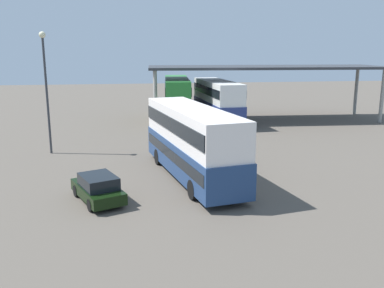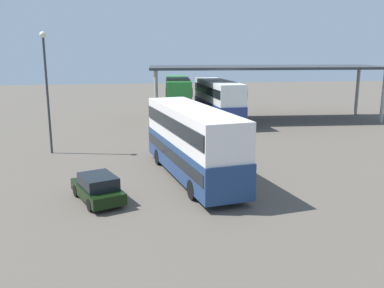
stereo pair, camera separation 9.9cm
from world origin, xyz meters
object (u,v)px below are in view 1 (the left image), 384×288
at_px(double_decker_near_canopy, 177,97).
at_px(lamppost_tall, 46,79).
at_px(parked_hatchback, 98,188).
at_px(double_decker_main, 192,140).
at_px(double_decker_mid_row, 217,100).

height_order(double_decker_near_canopy, lamppost_tall, lamppost_tall).
height_order(parked_hatchback, double_decker_near_canopy, double_decker_near_canopy).
xyz_separation_m(double_decker_main, double_decker_mid_row, (5.30, 18.12, 0.04)).
height_order(double_decker_main, lamppost_tall, lamppost_tall).
bearing_deg(double_decker_mid_row, double_decker_main, 159.73).
relative_size(double_decker_main, double_decker_mid_row, 1.05).
bearing_deg(double_decker_near_canopy, double_decker_main, -179.23).
bearing_deg(lamppost_tall, double_decker_near_canopy, 50.60).
relative_size(double_decker_mid_row, lamppost_tall, 1.26).
distance_m(double_decker_main, double_decker_mid_row, 18.88).
bearing_deg(double_decker_main, parked_hatchback, 110.83).
bearing_deg(double_decker_near_canopy, double_decker_mid_row, -110.69).
distance_m(double_decker_near_canopy, double_decker_mid_row, 4.32).
height_order(double_decker_main, double_decker_mid_row, double_decker_mid_row).
bearing_deg(parked_hatchback, double_decker_main, -81.14).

